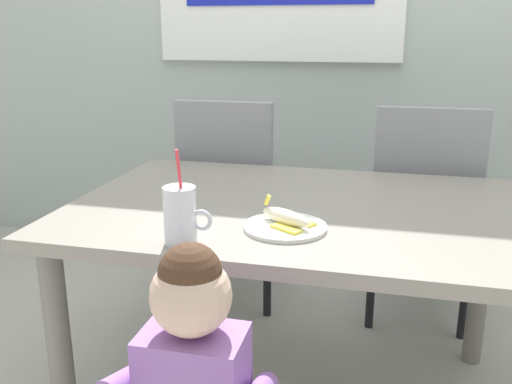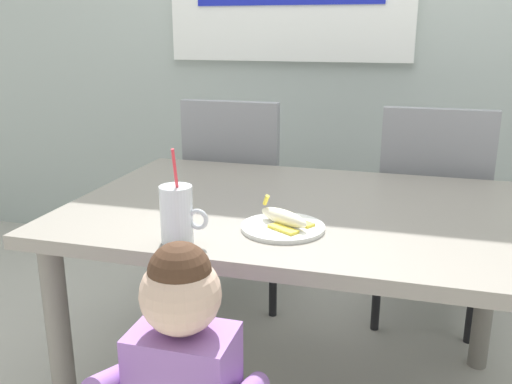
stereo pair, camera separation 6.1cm
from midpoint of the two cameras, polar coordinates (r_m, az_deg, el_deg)
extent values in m
cube|color=gray|center=(1.75, 5.50, -1.95)|extent=(1.42, 0.96, 0.04)
cylinder|color=slate|center=(1.79, -18.44, -15.02)|extent=(0.07, 0.07, 0.68)
cylinder|color=slate|center=(2.42, -7.80, -5.85)|extent=(0.07, 0.07, 0.68)
cylinder|color=slate|center=(2.26, 23.29, -8.74)|extent=(0.07, 0.07, 0.68)
cube|color=gray|center=(2.62, -0.53, -1.31)|extent=(0.44, 0.44, 0.06)
cube|color=gray|center=(2.37, -1.92, 3.51)|extent=(0.42, 0.05, 0.48)
cylinder|color=black|center=(2.83, 4.28, -5.14)|extent=(0.04, 0.04, 0.42)
cylinder|color=black|center=(2.93, -3.05, -4.40)|extent=(0.04, 0.04, 0.42)
cylinder|color=black|center=(2.49, 2.47, -8.23)|extent=(0.04, 0.04, 0.42)
cylinder|color=black|center=(2.60, -5.78, -7.24)|extent=(0.04, 0.04, 0.42)
cube|color=gray|center=(2.53, 17.93, -2.80)|extent=(0.44, 0.44, 0.06)
cube|color=gray|center=(2.26, 18.64, 2.06)|extent=(0.42, 0.05, 0.48)
cylinder|color=black|center=(2.81, 21.30, -6.49)|extent=(0.04, 0.04, 0.42)
cylinder|color=black|center=(2.79, 13.49, -5.92)|extent=(0.04, 0.04, 0.42)
cylinder|color=black|center=(2.46, 22.02, -9.83)|extent=(0.04, 0.04, 0.42)
cylinder|color=black|center=(2.44, 13.03, -9.21)|extent=(0.04, 0.04, 0.42)
sphere|color=beige|center=(1.16, -6.22, -10.41)|extent=(0.17, 0.17, 0.17)
sphere|color=#472D1E|center=(1.14, -6.29, -8.31)|extent=(0.13, 0.13, 0.13)
cylinder|color=#9966B7|center=(1.30, -12.29, -17.93)|extent=(0.05, 0.24, 0.13)
cylinder|color=silver|center=(1.43, -6.93, -2.31)|extent=(0.08, 0.08, 0.15)
cylinder|color=beige|center=(1.44, -6.89, -3.44)|extent=(0.07, 0.07, 0.08)
torus|color=silver|center=(1.41, -4.73, -2.82)|extent=(0.06, 0.01, 0.06)
cylinder|color=#E5333F|center=(1.40, -6.81, 0.20)|extent=(0.01, 0.05, 0.22)
cylinder|color=white|center=(1.53, 3.76, -3.64)|extent=(0.23, 0.23, 0.01)
ellipsoid|color=#F4EAC6|center=(1.53, 4.10, -2.63)|extent=(0.17, 0.13, 0.04)
cube|color=yellow|center=(1.49, 3.97, -3.82)|extent=(0.09, 0.08, 0.01)
cube|color=yellow|center=(1.55, 5.60, -3.09)|extent=(0.09, 0.08, 0.01)
cylinder|color=yellow|center=(1.57, 2.16, -0.82)|extent=(0.03, 0.02, 0.03)
camera|label=1|loc=(0.03, -88.95, 0.31)|focal=39.04mm
camera|label=2|loc=(0.03, 91.05, -0.31)|focal=39.04mm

